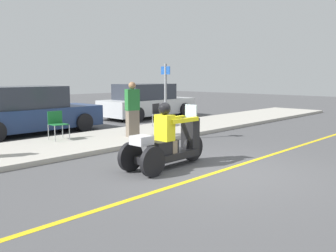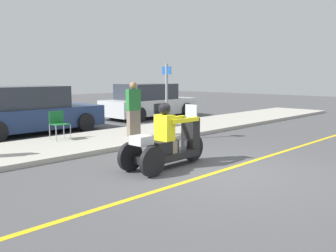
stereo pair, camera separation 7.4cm
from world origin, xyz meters
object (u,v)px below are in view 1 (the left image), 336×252
at_px(spectator_mid_group, 132,110).
at_px(parked_car_lot_center, 147,102).
at_px(folding_chair_set_back, 159,112).
at_px(parked_car_lot_right, 28,112).
at_px(street_sign, 166,97).
at_px(motorcycle_trike, 168,144).
at_px(folding_chair_curbside, 57,122).

xyz_separation_m(spectator_mid_group, parked_car_lot_center, (4.63, 4.21, -0.18)).
distance_m(spectator_mid_group, folding_chair_set_back, 2.61).
bearing_deg(parked_car_lot_right, street_sign, -61.36).
xyz_separation_m(motorcycle_trike, parked_car_lot_center, (6.34, 7.29, 0.24)).
bearing_deg(parked_car_lot_center, folding_chair_set_back, -127.31).
height_order(spectator_mid_group, folding_chair_curbside, spectator_mid_group).
distance_m(folding_chair_curbside, street_sign, 3.28).
relative_size(folding_chair_set_back, street_sign, 0.37).
bearing_deg(folding_chair_curbside, folding_chair_set_back, -1.00).
distance_m(folding_chair_set_back, street_sign, 2.50).
bearing_deg(motorcycle_trike, folding_chair_curbside, 91.52).
xyz_separation_m(folding_chair_set_back, parked_car_lot_center, (2.32, 3.04, 0.12)).
bearing_deg(parked_car_lot_right, motorcycle_trike, -91.33).
relative_size(motorcycle_trike, parked_car_lot_center, 0.48).
relative_size(motorcycle_trike, spectator_mid_group, 1.35).
bearing_deg(folding_chair_set_back, motorcycle_trike, -133.41).
relative_size(parked_car_lot_right, street_sign, 2.17).
height_order(folding_chair_set_back, parked_car_lot_center, parked_car_lot_center).
height_order(folding_chair_set_back, street_sign, street_sign).
xyz_separation_m(motorcycle_trike, parked_car_lot_right, (0.15, 6.65, 0.25)).
bearing_deg(street_sign, folding_chair_curbside, 143.63).
distance_m(spectator_mid_group, street_sign, 1.08).
relative_size(motorcycle_trike, parked_car_lot_right, 0.47).
bearing_deg(folding_chair_set_back, folding_chair_curbside, 179.00).
xyz_separation_m(folding_chair_set_back, street_sign, (-1.55, -1.83, 0.69)).
distance_m(folding_chair_set_back, parked_car_lot_center, 3.83).
bearing_deg(spectator_mid_group, parked_car_lot_right, 113.52).
height_order(folding_chair_curbside, folding_chair_set_back, same).
height_order(spectator_mid_group, parked_car_lot_center, spectator_mid_group).
relative_size(parked_car_lot_center, street_sign, 2.14).
xyz_separation_m(spectator_mid_group, folding_chair_set_back, (2.31, 1.17, -0.30)).
bearing_deg(motorcycle_trike, parked_car_lot_right, 88.67).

